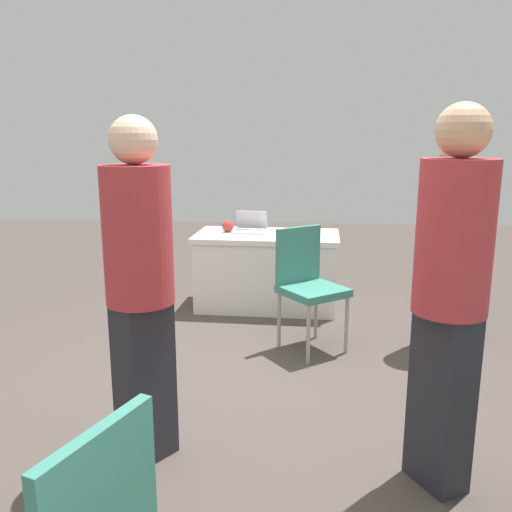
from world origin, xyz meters
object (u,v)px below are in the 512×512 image
Objects in this scene: person_presenter at (140,276)px; person_attendee_browsing at (447,238)px; person_organiser at (451,282)px; laptop_silver at (250,228)px; scissors_red at (310,236)px; yarn_ball at (228,226)px; chair_aisle at (308,280)px; table_foreground at (267,270)px.

person_presenter reaches higher than person_attendee_browsing.
person_presenter is 1.49m from person_organiser.
laptop_silver is 1.93× the size of scissors_red.
yarn_ball is at bearing 8.40° from laptop_silver.
chair_aisle is at bearing -88.98° from person_attendee_browsing.
chair_aisle is 0.55× the size of person_presenter.
person_attendee_browsing reaches higher than table_foreground.
person_presenter is at bearing 87.56° from yarn_ball.
person_organiser reaches higher than person_attendee_browsing.
person_organiser is 5.25× the size of laptop_silver.
person_presenter is 2.72m from scissors_red.
scissors_red is (0.55, -2.67, -0.28)m from person_organiser.
chair_aisle is at bearing -9.06° from person_organiser.
person_organiser reaches higher than person_presenter.
chair_aisle reaches higher than table_foreground.
person_organiser reaches higher than scissors_red.
person_organiser reaches higher than chair_aisle.
chair_aisle is 0.53× the size of person_organiser.
laptop_silver is 0.63m from scissors_red.
person_attendee_browsing is 1.36m from scissors_red.
person_presenter reaches higher than table_foreground.
person_organiser is at bearing 118.11° from laptop_silver.
laptop_silver is at bearing -25.86° from table_foreground.
table_foreground is 12.53× the size of yarn_ball.
laptop_silver is at bearing -127.42° from person_attendee_browsing.
person_presenter is at bearing 56.97° from person_organiser.
table_foreground is 0.57m from scissors_red.
person_presenter is 0.98× the size of person_organiser.
person_attendee_browsing is at bearing 150.64° from yarn_ball.
person_presenter is (0.89, 1.58, 0.43)m from chair_aisle.
person_organiser reaches higher than yarn_ball.
person_attendee_browsing is (-1.46, 0.97, 0.53)m from table_foreground.
scissors_red reaches higher than table_foreground.
person_attendee_browsing is 9.00× the size of scissors_red.
person_attendee_browsing is 2.14m from yarn_ball.
person_organiser is 3.10m from laptop_silver.
laptop_silver is at bearing -26.07° from scissors_red.
chair_aisle is 1.41m from yarn_ball.
yarn_ball is at bearing -2.75° from person_organiser.
scissors_red is at bearing 166.54° from yarn_ball.
table_foreground is 2.78m from person_presenter.
person_organiser is (-0.96, 2.78, 0.66)m from table_foreground.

